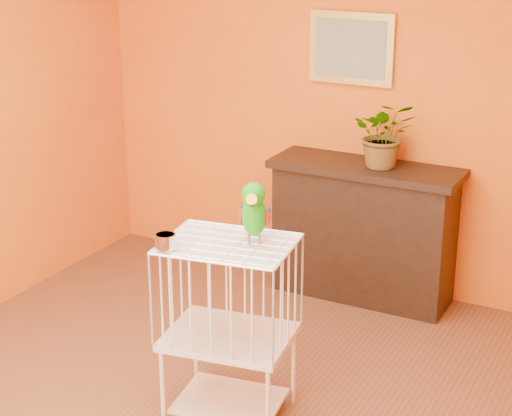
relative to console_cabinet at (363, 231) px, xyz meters
The scene contains 7 objects.
room_shell 2.30m from the console_cabinet, 96.24° to the right, with size 4.50×4.50×4.50m.
console_cabinet is the anchor object (origin of this frame).
potted_plant 0.69m from the console_cabinet, ahead, with size 0.42×0.47×0.36m, color #26722D.
framed_picture 1.29m from the console_cabinet, 137.81° to the left, with size 0.62×0.04×0.50m.
birdcage 1.80m from the console_cabinet, 92.39° to the right, with size 0.73×0.61×1.03m.
feed_cup 2.13m from the console_cabinet, 98.67° to the right, with size 0.11×0.11×0.08m, color silver.
parrot 1.88m from the console_cabinet, 88.36° to the right, with size 0.20×0.31×0.35m.
Camera 1 is at (2.21, -3.36, 2.67)m, focal length 60.00 mm.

